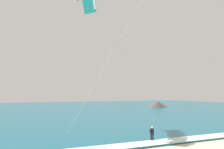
% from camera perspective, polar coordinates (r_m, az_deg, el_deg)
% --- Properties ---
extents(sea, '(200.00, 120.00, 0.20)m').
position_cam_1_polar(sea, '(80.13, -15.04, -8.20)').
color(sea, '#146075').
rests_on(sea, ground).
extents(surf_foam, '(200.00, 2.15, 0.04)m').
position_cam_1_polar(surf_foam, '(24.83, 11.02, -16.11)').
color(surf_foam, white).
rests_on(surf_foam, sea).
extents(surfboard, '(0.95, 1.46, 0.09)m').
position_cam_1_polar(surfboard, '(25.66, 9.90, -16.19)').
color(surfboard, '#239EC6').
rests_on(surfboard, ground).
extents(kitesurfer, '(0.65, 0.65, 1.69)m').
position_cam_1_polar(kitesurfer, '(25.51, 9.86, -14.17)').
color(kitesurfer, black).
rests_on(kitesurfer, ground).
extents(headland_right, '(9.43, 9.11, 2.40)m').
position_cam_1_polar(headland_right, '(87.33, 11.36, -7.32)').
color(headland_right, '#56514C').
rests_on(headland_right, ground).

